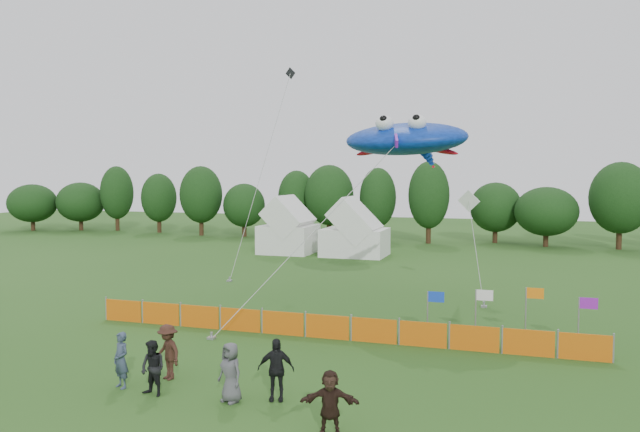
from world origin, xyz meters
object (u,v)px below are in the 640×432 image
(barrier_fence, at_px, (327,327))
(spectator_b, at_px, (153,368))
(spectator_f, at_px, (330,402))
(stingray_kite, at_px, (408,140))
(tent_right, at_px, (355,233))
(tent_left, at_px, (289,230))
(spectator_a, at_px, (121,360))
(spectator_c, at_px, (168,352))
(spectator_e, at_px, (231,372))
(spectator_d, at_px, (276,369))

(barrier_fence, height_order, spectator_b, spectator_b)
(spectator_f, xyz_separation_m, stingray_kite, (-0.78, 15.87, 7.76))
(tent_right, bearing_deg, barrier_fence, -77.76)
(tent_left, height_order, tent_right, tent_left)
(spectator_a, relative_size, stingray_kite, 0.11)
(spectator_c, distance_m, spectator_e, 3.18)
(spectator_e, bearing_deg, stingray_kite, 102.45)
(spectator_d, relative_size, spectator_f, 1.12)
(spectator_c, height_order, spectator_d, spectator_d)
(tent_left, bearing_deg, spectator_d, -69.78)
(barrier_fence, bearing_deg, spectator_d, -85.06)
(spectator_b, bearing_deg, barrier_fence, 80.48)
(tent_right, xyz_separation_m, spectator_d, (6.25, -33.18, -0.94))
(spectator_d, xyz_separation_m, stingray_kite, (1.51, 14.04, 7.65))
(spectator_a, xyz_separation_m, spectator_c, (0.98, 1.19, 0.02))
(spectator_a, distance_m, spectator_d, 5.19)
(spectator_f, relative_size, stingray_kite, 0.10)
(spectator_e, relative_size, stingray_kite, 0.11)
(spectator_f, bearing_deg, stingray_kite, 80.51)
(spectator_a, bearing_deg, spectator_e, 23.88)
(spectator_b, xyz_separation_m, stingray_kite, (5.29, 14.88, 7.74))
(tent_right, height_order, spectator_a, tent_right)
(tent_right, height_order, barrier_fence, tent_right)
(spectator_f, bearing_deg, spectator_d, 129.05)
(tent_right, distance_m, spectator_e, 34.11)
(spectator_a, distance_m, spectator_c, 1.54)
(spectator_f, height_order, stingray_kite, stingray_kite)
(tent_right, distance_m, barrier_fence, 26.55)
(tent_left, relative_size, spectator_a, 2.49)
(spectator_e, height_order, stingray_kite, stingray_kite)
(spectator_b, bearing_deg, tent_right, 105.89)
(spectator_e, bearing_deg, spectator_f, 3.34)
(spectator_c, xyz_separation_m, spectator_e, (2.93, -1.23, -0.02))
(spectator_b, distance_m, spectator_d, 3.87)
(tent_right, relative_size, spectator_d, 2.78)
(tent_left, relative_size, stingray_kite, 0.28)
(spectator_b, distance_m, spectator_e, 2.54)
(spectator_d, height_order, spectator_f, spectator_d)
(barrier_fence, height_order, spectator_d, spectator_d)
(spectator_c, relative_size, stingray_kite, 0.11)
(spectator_b, height_order, spectator_c, spectator_c)
(spectator_a, relative_size, spectator_c, 0.97)
(tent_left, bearing_deg, spectator_e, -71.98)
(barrier_fence, relative_size, spectator_e, 12.04)
(tent_left, bearing_deg, spectator_c, -76.09)
(tent_left, relative_size, tent_right, 0.85)
(spectator_c, bearing_deg, barrier_fence, 87.89)
(tent_left, height_order, spectator_a, tent_left)
(spectator_e, bearing_deg, tent_left, 131.19)
(spectator_c, xyz_separation_m, spectator_f, (6.47, -2.51, -0.08))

